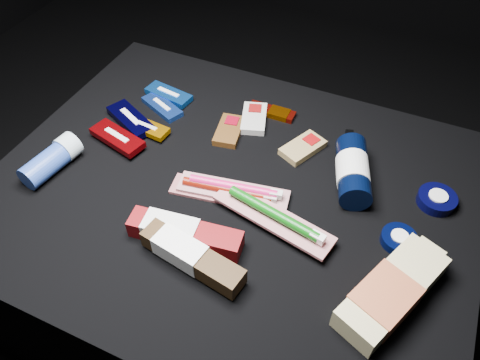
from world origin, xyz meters
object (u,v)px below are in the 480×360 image
at_px(lotion_bottle, 353,171).
at_px(toothpaste_carton_red, 180,232).
at_px(bodywash_bottle, 390,293).
at_px(deodorant_stick, 52,160).

relative_size(lotion_bottle, toothpaste_carton_red, 0.96).
height_order(lotion_bottle, toothpaste_carton_red, lotion_bottle).
xyz_separation_m(lotion_bottle, toothpaste_carton_red, (-0.25, -0.27, -0.01)).
height_order(bodywash_bottle, deodorant_stick, deodorant_stick).
relative_size(bodywash_bottle, deodorant_stick, 1.73).
bearing_deg(deodorant_stick, lotion_bottle, 29.17).
height_order(bodywash_bottle, toothpaste_carton_red, bodywash_bottle).
bearing_deg(bodywash_bottle, toothpaste_carton_red, -152.40).
bearing_deg(deodorant_stick, bodywash_bottle, 6.93).
distance_m(lotion_bottle, toothpaste_carton_red, 0.37).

